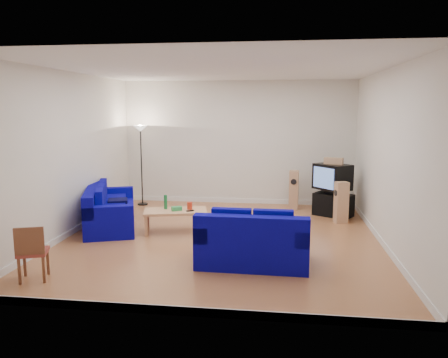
# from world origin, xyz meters

# --- Properties ---
(room) EXTENTS (6.01, 6.51, 3.21)m
(room) POSITION_xyz_m (0.00, 0.00, 1.54)
(room) COLOR brown
(room) RESTS_ON ground
(sofa_three_seat) EXTENTS (1.63, 2.40, 0.85)m
(sofa_three_seat) POSITION_xyz_m (-2.51, 0.54, 0.32)
(sofa_three_seat) COLOR #06026B
(sofa_three_seat) RESTS_ON ground
(sofa_loveseat) EXTENTS (1.78, 1.02, 0.88)m
(sofa_loveseat) POSITION_xyz_m (0.69, -1.38, 0.33)
(sofa_loveseat) COLOR #06026B
(sofa_loveseat) RESTS_ON ground
(coffee_table) EXTENTS (1.36, 0.90, 0.46)m
(coffee_table) POSITION_xyz_m (-0.98, 0.31, 0.40)
(coffee_table) COLOR tan
(coffee_table) RESTS_ON ground
(bottle) EXTENTS (0.08, 0.08, 0.29)m
(bottle) POSITION_xyz_m (-1.20, 0.39, 0.60)
(bottle) COLOR #197233
(bottle) RESTS_ON coffee_table
(tissue_box) EXTENTS (0.23, 0.19, 0.08)m
(tissue_box) POSITION_xyz_m (-0.95, 0.28, 0.50)
(tissue_box) COLOR green
(tissue_box) RESTS_ON coffee_table
(red_canister) EXTENTS (0.12, 0.12, 0.15)m
(red_canister) POSITION_xyz_m (-0.71, 0.43, 0.53)
(red_canister) COLOR red
(red_canister) RESTS_ON coffee_table
(remote) EXTENTS (0.16, 0.14, 0.02)m
(remote) POSITION_xyz_m (-0.67, 0.25, 0.47)
(remote) COLOR black
(remote) RESTS_ON coffee_table
(tv_stand) EXTENTS (0.98, 0.85, 0.52)m
(tv_stand) POSITION_xyz_m (2.36, 2.11, 0.26)
(tv_stand) COLOR black
(tv_stand) RESTS_ON ground
(av_receiver) EXTENTS (0.52, 0.53, 0.10)m
(av_receiver) POSITION_xyz_m (2.40, 2.15, 0.57)
(av_receiver) COLOR black
(av_receiver) RESTS_ON tv_stand
(television) EXTENTS (0.93, 0.95, 0.59)m
(television) POSITION_xyz_m (2.31, 2.16, 0.92)
(television) COLOR black
(television) RESTS_ON av_receiver
(centre_speaker) EXTENTS (0.46, 0.30, 0.15)m
(centre_speaker) POSITION_xyz_m (2.33, 2.17, 1.29)
(centre_speaker) COLOR tan
(centre_speaker) RESTS_ON television
(speaker_left) EXTENTS (0.25, 0.32, 0.97)m
(speaker_left) POSITION_xyz_m (1.45, 2.70, 0.49)
(speaker_left) COLOR tan
(speaker_left) RESTS_ON ground
(speaker_right) EXTENTS (0.32, 0.28, 0.91)m
(speaker_right) POSITION_xyz_m (2.45, 1.50, 0.46)
(speaker_right) COLOR tan
(speaker_right) RESTS_ON ground
(floor_lamp) EXTENTS (0.35, 0.35, 2.06)m
(floor_lamp) POSITION_xyz_m (-2.45, 2.70, 1.70)
(floor_lamp) COLOR black
(floor_lamp) RESTS_ON ground
(dining_chair) EXTENTS (0.51, 0.51, 0.84)m
(dining_chair) POSITION_xyz_m (-2.43, -2.46, 0.47)
(dining_chair) COLOR brown
(dining_chair) RESTS_ON ground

